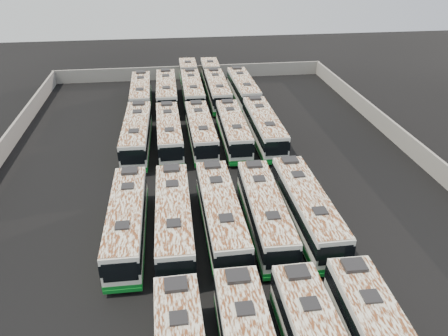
# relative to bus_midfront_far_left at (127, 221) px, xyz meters

# --- Properties ---
(ground) EXTENTS (140.00, 140.00, 0.00)m
(ground) POSITION_rel_bus_midfront_far_left_xyz_m (7.86, 7.73, -1.84)
(ground) COLOR black
(ground) RESTS_ON ground
(perimeter_wall) EXTENTS (45.20, 73.20, 2.20)m
(perimeter_wall) POSITION_rel_bus_midfront_far_left_xyz_m (7.86, 7.73, -0.74)
(perimeter_wall) COLOR gray
(perimeter_wall) RESTS_ON ground
(bus_midfront_far_left) EXTENTS (2.80, 12.79, 3.60)m
(bus_midfront_far_left) POSITION_rel_bus_midfront_far_left_xyz_m (0.00, 0.00, 0.00)
(bus_midfront_far_left) COLOR #BABCB5
(bus_midfront_far_left) RESTS_ON ground
(bus_midfront_left) EXTENTS (2.85, 13.05, 3.68)m
(bus_midfront_left) POSITION_rel_bus_midfront_far_left_xyz_m (3.66, -0.25, 0.04)
(bus_midfront_left) COLOR #BABCB5
(bus_midfront_left) RESTS_ON ground
(bus_midfront_center) EXTENTS (2.97, 13.12, 3.69)m
(bus_midfront_center) POSITION_rel_bus_midfront_far_left_xyz_m (7.44, -0.12, 0.04)
(bus_midfront_center) COLOR #BABCB5
(bus_midfront_center) RESTS_ON ground
(bus_midfront_right) EXTENTS (2.94, 12.79, 3.59)m
(bus_midfront_right) POSITION_rel_bus_midfront_far_left_xyz_m (11.05, -0.20, -0.00)
(bus_midfront_right) COLOR #BABCB5
(bus_midfront_right) RESTS_ON ground
(bus_midfront_far_right) EXTENTS (2.88, 13.11, 3.69)m
(bus_midfront_far_right) POSITION_rel_bus_midfront_far_left_xyz_m (14.59, -0.12, 0.05)
(bus_midfront_far_right) COLOR #BABCB5
(bus_midfront_far_right) RESTS_ON ground
(bus_midback_far_left) EXTENTS (3.10, 13.26, 3.72)m
(bus_midback_far_left) POSITION_rel_bus_midfront_far_left_xyz_m (0.05, 17.01, 0.06)
(bus_midback_far_left) COLOR #BABCB5
(bus_midback_far_left) RESTS_ON ground
(bus_midback_left) EXTENTS (2.88, 12.61, 3.54)m
(bus_midback_left) POSITION_rel_bus_midfront_far_left_xyz_m (3.67, 17.14, -0.03)
(bus_midback_left) COLOR #BABCB5
(bus_midback_left) RESTS_ON ground
(bus_midback_center) EXTENTS (2.88, 12.63, 3.55)m
(bus_midback_center) POSITION_rel_bus_midfront_far_left_xyz_m (7.31, 17.10, -0.03)
(bus_midback_center) COLOR #BABCB5
(bus_midback_center) RESTS_ON ground
(bus_midback_right) EXTENTS (2.76, 12.60, 3.55)m
(bus_midback_right) POSITION_rel_bus_midfront_far_left_xyz_m (11.06, 16.99, -0.03)
(bus_midback_right) COLOR #BABCB5
(bus_midback_right) RESTS_ON ground
(bus_midback_far_right) EXTENTS (2.78, 13.13, 3.70)m
(bus_midback_far_right) POSITION_rel_bus_midfront_far_left_xyz_m (14.70, 17.07, 0.05)
(bus_midback_far_right) COLOR #BABCB5
(bus_midback_far_right) RESTS_ON ground
(bus_back_far_left) EXTENTS (2.85, 12.72, 3.58)m
(bus_back_far_left) POSITION_rel_bus_midfront_far_left_xyz_m (0.02, 31.48, -0.01)
(bus_back_far_left) COLOR #BABCB5
(bus_back_far_left) RESTS_ON ground
(bus_back_left) EXTENTS (2.82, 13.19, 3.72)m
(bus_back_left) POSITION_rel_bus_midfront_far_left_xyz_m (3.64, 31.42, 0.06)
(bus_back_left) COLOR #BABCB5
(bus_back_left) RESTS_ON ground
(bus_back_center) EXTENTS (2.75, 19.91, 3.61)m
(bus_back_center) POSITION_rel_bus_midfront_far_left_xyz_m (7.35, 34.97, 0.00)
(bus_back_center) COLOR #BABCB5
(bus_back_center) RESTS_ON ground
(bus_back_right) EXTENTS (2.81, 19.86, 3.60)m
(bus_back_right) POSITION_rel_bus_midfront_far_left_xyz_m (10.98, 34.83, -0.00)
(bus_back_right) COLOR #BABCB5
(bus_back_right) RESTS_ON ground
(bus_back_far_right) EXTENTS (2.92, 13.03, 3.66)m
(bus_back_far_right) POSITION_rel_bus_midfront_far_left_xyz_m (14.74, 31.49, 0.03)
(bus_back_far_right) COLOR #BABCB5
(bus_back_far_right) RESTS_ON ground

